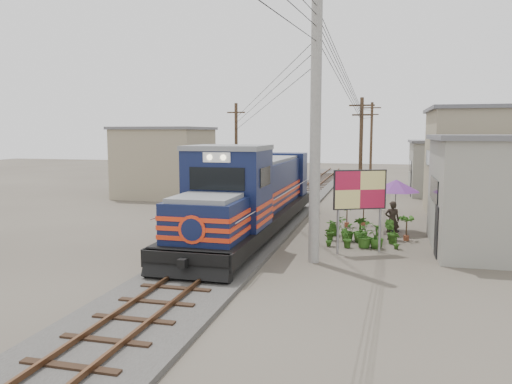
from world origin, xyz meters
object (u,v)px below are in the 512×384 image
(locomotive, at_px, (253,196))
(vendor, at_px, (392,220))
(market_umbrella, at_px, (396,186))
(billboard, at_px, (360,192))

(locomotive, distance_m, vendor, 6.45)
(locomotive, relative_size, market_umbrella, 5.54)
(locomotive, bearing_deg, billboard, -27.27)
(vendor, bearing_deg, market_umbrella, -97.58)
(locomotive, xyz_separation_m, billboard, (5.05, -2.60, 0.66))
(locomotive, bearing_deg, vendor, 2.74)
(billboard, xyz_separation_m, market_umbrella, (1.49, 4.86, -0.22))
(billboard, height_order, market_umbrella, billboard)
(locomotive, xyz_separation_m, market_umbrella, (6.54, 2.26, 0.44))
(locomotive, distance_m, market_umbrella, 6.93)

